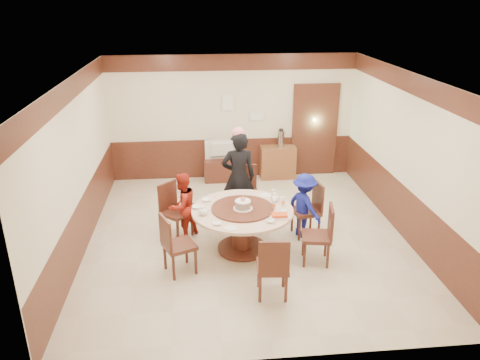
{
  "coord_description": "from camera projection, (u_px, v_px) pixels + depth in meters",
  "views": [
    {
      "loc": [
        -0.84,
        -7.28,
        4.0
      ],
      "look_at": [
        -0.13,
        -0.05,
        1.1
      ],
      "focal_mm": 35.0,
      "sensor_mm": 36.0,
      "label": 1
    }
  ],
  "objects": [
    {
      "name": "person_blue",
      "position": [
        304.0,
        206.0,
        8.1
      ],
      "size": [
        0.75,
        0.87,
        1.16
      ],
      "primitive_type": "imported",
      "rotation": [
        0.0,
        0.0,
        2.09
      ],
      "color": "navy",
      "rests_on": "ground"
    },
    {
      "name": "notice_left",
      "position": [
        228.0,
        103.0,
        10.36
      ],
      "size": [
        0.25,
        0.0,
        0.35
      ],
      "primitive_type": "cube",
      "color": "white",
      "rests_on": "room"
    },
    {
      "name": "saucer_far",
      "position": [
        265.0,
        195.0,
        8.08
      ],
      "size": [
        0.18,
        0.18,
        0.01
      ],
      "primitive_type": "cylinder",
      "color": "white",
      "rests_on": "banquet_table"
    },
    {
      "name": "bowl_3",
      "position": [
        283.0,
        211.0,
        7.47
      ],
      "size": [
        0.13,
        0.13,
        0.04
      ],
      "primitive_type": "imported",
      "color": "white",
      "rests_on": "banquet_table"
    },
    {
      "name": "bowl_4",
      "position": [
        197.0,
        207.0,
        7.61
      ],
      "size": [
        0.15,
        0.15,
        0.04
      ],
      "primitive_type": "imported",
      "color": "white",
      "rests_on": "banquet_table"
    },
    {
      "name": "bowl_0",
      "position": [
        207.0,
        200.0,
        7.87
      ],
      "size": [
        0.15,
        0.15,
        0.04
      ],
      "primitive_type": "imported",
      "color": "white",
      "rests_on": "banquet_table"
    },
    {
      "name": "room",
      "position": [
        248.0,
        179.0,
        7.9
      ],
      "size": [
        6.0,
        6.04,
        2.84
      ],
      "color": "beige",
      "rests_on": "ground"
    },
    {
      "name": "bottle_2",
      "position": [
        273.0,
        194.0,
        7.94
      ],
      "size": [
        0.06,
        0.06,
        0.16
      ],
      "primitive_type": "cylinder",
      "color": "white",
      "rests_on": "banquet_table"
    },
    {
      "name": "saucer_near",
      "position": [
        230.0,
        228.0,
        6.95
      ],
      "size": [
        0.18,
        0.18,
        0.01
      ],
      "primitive_type": "cylinder",
      "color": "white",
      "rests_on": "banquet_table"
    },
    {
      "name": "television",
      "position": [
        223.0,
        150.0,
        10.54
      ],
      "size": [
        0.79,
        0.19,
        0.45
      ],
      "primitive_type": "imported",
      "rotation": [
        0.0,
        0.0,
        3.25
      ],
      "color": "gray",
      "rests_on": "tv_stand"
    },
    {
      "name": "chair_1",
      "position": [
        247.0,
        200.0,
        8.98
      ],
      "size": [
        0.45,
        0.46,
        0.97
      ],
      "rotation": [
        0.0,
        0.0,
        3.17
      ],
      "color": "#4A2117",
      "rests_on": "ground"
    },
    {
      "name": "bowl_1",
      "position": [
        271.0,
        221.0,
        7.13
      ],
      "size": [
        0.14,
        0.14,
        0.04
      ],
      "primitive_type": "imported",
      "color": "white",
      "rests_on": "banquet_table"
    },
    {
      "name": "bowl_2",
      "position": [
        217.0,
        223.0,
        7.07
      ],
      "size": [
        0.14,
        0.14,
        0.03
      ],
      "primitive_type": "imported",
      "color": "white",
      "rests_on": "banquet_table"
    },
    {
      "name": "chair_3",
      "position": [
        179.0,
        254.0,
        7.12
      ],
      "size": [
        0.58,
        0.58,
        0.97
      ],
      "rotation": [
        0.0,
        0.0,
        5.13
      ],
      "color": "#4A2117",
      "rests_on": "ground"
    },
    {
      "name": "thermos",
      "position": [
        281.0,
        139.0,
        10.61
      ],
      "size": [
        0.15,
        0.15,
        0.38
      ],
      "primitive_type": "cylinder",
      "color": "silver",
      "rests_on": "side_cabinet"
    },
    {
      "name": "banquet_table",
      "position": [
        242.0,
        221.0,
        7.66
      ],
      "size": [
        1.66,
        1.66,
        0.78
      ],
      "color": "#4A2117",
      "rests_on": "ground"
    },
    {
      "name": "chair_0",
      "position": [
        307.0,
        219.0,
        8.25
      ],
      "size": [
        0.51,
        0.5,
        0.97
      ],
      "rotation": [
        0.0,
        0.0,
        1.73
      ],
      "color": "#4A2117",
      "rests_on": "ground"
    },
    {
      "name": "side_cabinet",
      "position": [
        278.0,
        162.0,
        10.81
      ],
      "size": [
        0.8,
        0.4,
        0.75
      ],
      "primitive_type": "cube",
      "color": "brown",
      "rests_on": "ground"
    },
    {
      "name": "teapot_right",
      "position": [
        275.0,
        198.0,
        7.84
      ],
      "size": [
        0.17,
        0.15,
        0.13
      ],
      "primitive_type": "ellipsoid",
      "color": "white",
      "rests_on": "banquet_table"
    },
    {
      "name": "tv_stand",
      "position": [
        223.0,
        170.0,
        10.71
      ],
      "size": [
        0.85,
        0.45,
        0.5
      ],
      "primitive_type": "cube",
      "color": "#4A2117",
      "rests_on": "ground"
    },
    {
      "name": "shrimp_platter",
      "position": [
        279.0,
        216.0,
        7.29
      ],
      "size": [
        0.3,
        0.2,
        0.06
      ],
      "color": "white",
      "rests_on": "banquet_table"
    },
    {
      "name": "teapot_left",
      "position": [
        203.0,
        211.0,
        7.36
      ],
      "size": [
        0.17,
        0.15,
        0.13
      ],
      "primitive_type": "ellipsoid",
      "color": "white",
      "rests_on": "banquet_table"
    },
    {
      "name": "chair_2",
      "position": [
        176.0,
        220.0,
        8.2
      ],
      "size": [
        0.62,
        0.62,
        0.97
      ],
      "rotation": [
        0.0,
        0.0,
        3.95
      ],
      "color": "#4A2117",
      "rests_on": "ground"
    },
    {
      "name": "chair_4",
      "position": [
        272.0,
        277.0,
        6.56
      ],
      "size": [
        0.48,
        0.49,
        0.97
      ],
      "rotation": [
        0.0,
        0.0,
        6.19
      ],
      "color": "#4A2117",
      "rests_on": "ground"
    },
    {
      "name": "notice_right",
      "position": [
        257.0,
        115.0,
        10.53
      ],
      "size": [
        0.3,
        0.0,
        0.22
      ],
      "primitive_type": "cube",
      "color": "white",
      "rests_on": "room"
    },
    {
      "name": "person_standing",
      "position": [
        238.0,
        177.0,
        8.6
      ],
      "size": [
        0.64,
        0.43,
        1.72
      ],
      "primitive_type": "imported",
      "rotation": [
        0.0,
        0.0,
        3.18
      ],
      "color": "black",
      "rests_on": "ground"
    },
    {
      "name": "bottle_1",
      "position": [
        283.0,
        201.0,
        7.66
      ],
      "size": [
        0.06,
        0.06,
        0.16
      ],
      "primitive_type": "cylinder",
      "color": "white",
      "rests_on": "banquet_table"
    },
    {
      "name": "chair_5",
      "position": [
        317.0,
        245.0,
        7.39
      ],
      "size": [
        0.52,
        0.51,
        0.97
      ],
      "rotation": [
        0.0,
        0.0,
        7.68
      ],
      "color": "#4A2117",
      "rests_on": "ground"
    },
    {
      "name": "birthday_cake",
      "position": [
        243.0,
        205.0,
        7.5
      ],
      "size": [
        0.32,
        0.32,
        0.21
      ],
      "color": "white",
      "rests_on": "banquet_table"
    },
    {
      "name": "bottle_0",
      "position": [
        274.0,
        205.0,
        7.55
      ],
      "size": [
        0.06,
        0.06,
        0.16
      ],
      "primitive_type": "cylinder",
      "color": "white",
      "rests_on": "banquet_table"
    },
    {
      "name": "person_red",
      "position": [
        182.0,
        206.0,
        8.08
      ],
      "size": [
        0.72,
        0.72,
        1.18
      ],
      "primitive_type": "imported",
      "rotation": [
        0.0,
        0.0,
        3.92
      ],
      "color": "#A52216",
      "rests_on": "ground"
    }
  ]
}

